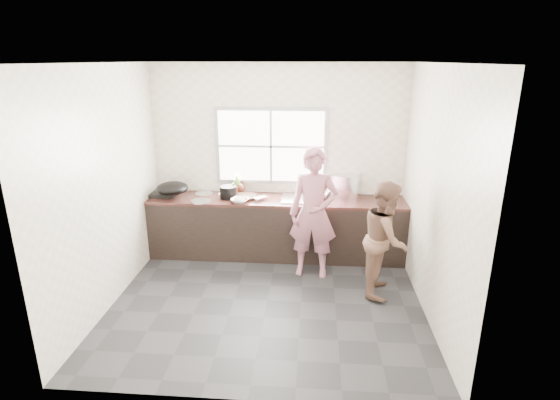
# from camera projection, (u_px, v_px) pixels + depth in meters

# --- Properties ---
(floor) EXTENTS (3.60, 3.20, 0.01)m
(floor) POSITION_uv_depth(u_px,v_px,m) (267.00, 301.00, 5.19)
(floor) COLOR #272729
(floor) RESTS_ON ground
(ceiling) EXTENTS (3.60, 3.20, 0.01)m
(ceiling) POSITION_uv_depth(u_px,v_px,m) (265.00, 62.00, 4.35)
(ceiling) COLOR silver
(ceiling) RESTS_ON wall_back
(wall_back) EXTENTS (3.60, 0.01, 2.70)m
(wall_back) POSITION_uv_depth(u_px,v_px,m) (278.00, 160.00, 6.29)
(wall_back) COLOR silver
(wall_back) RESTS_ON ground
(wall_left) EXTENTS (0.01, 3.20, 2.70)m
(wall_left) POSITION_uv_depth(u_px,v_px,m) (107.00, 188.00, 4.90)
(wall_left) COLOR beige
(wall_left) RESTS_ON ground
(wall_right) EXTENTS (0.01, 3.20, 2.70)m
(wall_right) POSITION_uv_depth(u_px,v_px,m) (435.00, 196.00, 4.64)
(wall_right) COLOR beige
(wall_right) RESTS_ON ground
(wall_front) EXTENTS (3.60, 0.01, 2.70)m
(wall_front) POSITION_uv_depth(u_px,v_px,m) (243.00, 254.00, 3.25)
(wall_front) COLOR beige
(wall_front) RESTS_ON ground
(cabinet) EXTENTS (3.60, 0.62, 0.82)m
(cabinet) POSITION_uv_depth(u_px,v_px,m) (277.00, 228.00, 6.28)
(cabinet) COLOR black
(cabinet) RESTS_ON floor
(countertop) EXTENTS (3.60, 0.64, 0.04)m
(countertop) POSITION_uv_depth(u_px,v_px,m) (276.00, 200.00, 6.15)
(countertop) COLOR #361B16
(countertop) RESTS_ON cabinet
(sink) EXTENTS (0.55, 0.45, 0.02)m
(sink) POSITION_uv_depth(u_px,v_px,m) (301.00, 199.00, 6.12)
(sink) COLOR silver
(sink) RESTS_ON countertop
(faucet) EXTENTS (0.02, 0.02, 0.30)m
(faucet) POSITION_uv_depth(u_px,v_px,m) (302.00, 185.00, 6.26)
(faucet) COLOR silver
(faucet) RESTS_ON countertop
(window_frame) EXTENTS (1.60, 0.05, 1.10)m
(window_frame) POSITION_uv_depth(u_px,v_px,m) (271.00, 146.00, 6.23)
(window_frame) COLOR #9EA0A5
(window_frame) RESTS_ON wall_back
(window_glazing) EXTENTS (1.50, 0.01, 1.00)m
(window_glazing) POSITION_uv_depth(u_px,v_px,m) (271.00, 147.00, 6.20)
(window_glazing) COLOR white
(window_glazing) RESTS_ON window_frame
(woman) EXTENTS (0.62, 0.44, 1.59)m
(woman) POSITION_uv_depth(u_px,v_px,m) (313.00, 217.00, 5.60)
(woman) COLOR #B66D80
(woman) RESTS_ON floor
(person_side) EXTENTS (0.65, 0.77, 1.40)m
(person_side) POSITION_uv_depth(u_px,v_px,m) (386.00, 239.00, 5.18)
(person_side) COLOR brown
(person_side) RESTS_ON floor
(cutting_board) EXTENTS (0.48, 0.48, 0.04)m
(cutting_board) POSITION_uv_depth(u_px,v_px,m) (243.00, 197.00, 6.17)
(cutting_board) COLOR black
(cutting_board) RESTS_ON countertop
(cleaver) EXTENTS (0.21, 0.21, 0.01)m
(cleaver) POSITION_uv_depth(u_px,v_px,m) (261.00, 197.00, 6.07)
(cleaver) COLOR #B1B3B9
(cleaver) RESTS_ON cutting_board
(bowl_mince) EXTENTS (0.28, 0.28, 0.06)m
(bowl_mince) POSITION_uv_depth(u_px,v_px,m) (240.00, 200.00, 5.97)
(bowl_mince) COLOR white
(bowl_mince) RESTS_ON countertop
(bowl_crabs) EXTENTS (0.25, 0.25, 0.06)m
(bowl_crabs) POSITION_uv_depth(u_px,v_px,m) (320.00, 196.00, 6.18)
(bowl_crabs) COLOR white
(bowl_crabs) RESTS_ON countertop
(bowl_held) EXTENTS (0.27, 0.27, 0.07)m
(bowl_held) POSITION_uv_depth(u_px,v_px,m) (313.00, 198.00, 6.07)
(bowl_held) COLOR white
(bowl_held) RESTS_ON countertop
(black_pot) EXTENTS (0.30, 0.30, 0.17)m
(black_pot) POSITION_uv_depth(u_px,v_px,m) (228.00, 192.00, 6.16)
(black_pot) COLOR black
(black_pot) RESTS_ON countertop
(plate_food) EXTENTS (0.22, 0.22, 0.02)m
(plate_food) POSITION_uv_depth(u_px,v_px,m) (226.00, 194.00, 6.34)
(plate_food) COLOR white
(plate_food) RESTS_ON countertop
(bottle_green) EXTENTS (0.13, 0.13, 0.29)m
(bottle_green) POSITION_uv_depth(u_px,v_px,m) (237.00, 184.00, 6.36)
(bottle_green) COLOR #4F912F
(bottle_green) RESTS_ON countertop
(bottle_brown_tall) EXTENTS (0.10, 0.10, 0.18)m
(bottle_brown_tall) POSITION_uv_depth(u_px,v_px,m) (233.00, 190.00, 6.24)
(bottle_brown_tall) COLOR #4A2312
(bottle_brown_tall) RESTS_ON countertop
(bottle_brown_short) EXTENTS (0.17, 0.17, 0.19)m
(bottle_brown_short) POSITION_uv_depth(u_px,v_px,m) (239.00, 187.00, 6.38)
(bottle_brown_short) COLOR #401C10
(bottle_brown_short) RESTS_ON countertop
(glass_jar) EXTENTS (0.10, 0.10, 0.11)m
(glass_jar) POSITION_uv_depth(u_px,v_px,m) (227.00, 189.00, 6.40)
(glass_jar) COLOR silver
(glass_jar) RESTS_ON countertop
(burner) EXTENTS (0.38, 0.38, 0.05)m
(burner) POSITION_uv_depth(u_px,v_px,m) (163.00, 193.00, 6.30)
(burner) COLOR black
(burner) RESTS_ON countertop
(wok) EXTENTS (0.53, 0.53, 0.17)m
(wok) POSITION_uv_depth(u_px,v_px,m) (172.00, 188.00, 6.14)
(wok) COLOR black
(wok) RESTS_ON burner
(dish_rack) EXTENTS (0.49, 0.41, 0.32)m
(dish_rack) POSITION_uv_depth(u_px,v_px,m) (345.00, 185.00, 6.22)
(dish_rack) COLOR silver
(dish_rack) RESTS_ON countertop
(pot_lid_left) EXTENTS (0.35, 0.35, 0.01)m
(pot_lid_left) POSITION_uv_depth(u_px,v_px,m) (201.00, 201.00, 6.02)
(pot_lid_left) COLOR #B0B4B7
(pot_lid_left) RESTS_ON countertop
(pot_lid_right) EXTENTS (0.31, 0.31, 0.01)m
(pot_lid_right) POSITION_uv_depth(u_px,v_px,m) (204.00, 194.00, 6.36)
(pot_lid_right) COLOR silver
(pot_lid_right) RESTS_ON countertop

